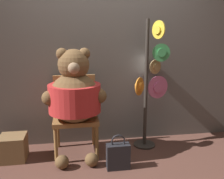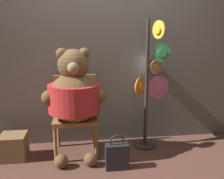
{
  "view_description": "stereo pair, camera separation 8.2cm",
  "coord_description": "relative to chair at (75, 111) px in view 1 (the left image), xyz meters",
  "views": [
    {
      "loc": [
        -0.41,
        -2.62,
        1.42
      ],
      "look_at": [
        0.06,
        0.25,
        0.78
      ],
      "focal_mm": 40.0,
      "sensor_mm": 36.0,
      "label": 1
    },
    {
      "loc": [
        -0.33,
        -2.63,
        1.42
      ],
      "look_at": [
        0.06,
        0.25,
        0.78
      ],
      "focal_mm": 40.0,
      "sensor_mm": 36.0,
      "label": 2
    }
  ],
  "objects": [
    {
      "name": "chair",
      "position": [
        0.0,
        0.0,
        0.0
      ],
      "size": [
        0.52,
        0.5,
        0.94
      ],
      "color": "#9E703D",
      "rests_on": "ground_plane"
    },
    {
      "name": "handbag_on_ground",
      "position": [
        0.44,
        -0.51,
        -0.37
      ],
      "size": [
        0.25,
        0.12,
        0.39
      ],
      "color": "#232328",
      "rests_on": "ground_plane"
    },
    {
      "name": "hat_display_rack",
      "position": [
        0.93,
        0.0,
        0.32
      ],
      "size": [
        0.51,
        0.57,
        1.61
      ],
      "color": "#332D28",
      "rests_on": "ground_plane"
    },
    {
      "name": "wall_back",
      "position": [
        0.38,
        0.31,
        0.78
      ],
      "size": [
        8.0,
        0.1,
        2.59
      ],
      "color": "#66605B",
      "rests_on": "ground_plane"
    },
    {
      "name": "ground_plane",
      "position": [
        0.38,
        -0.33,
        -0.51
      ],
      "size": [
        14.0,
        14.0,
        0.0
      ],
      "primitive_type": "plane",
      "color": "brown"
    },
    {
      "name": "wooden_crate",
      "position": [
        -0.73,
        -0.12,
        -0.37
      ],
      "size": [
        0.29,
        0.29,
        0.29
      ],
      "color": "brown",
      "rests_on": "ground_plane"
    },
    {
      "name": "teddy_bear",
      "position": [
        -0.0,
        -0.16,
        0.25
      ],
      "size": [
        0.72,
        0.64,
        1.28
      ],
      "color": "brown",
      "rests_on": "ground_plane"
    }
  ]
}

